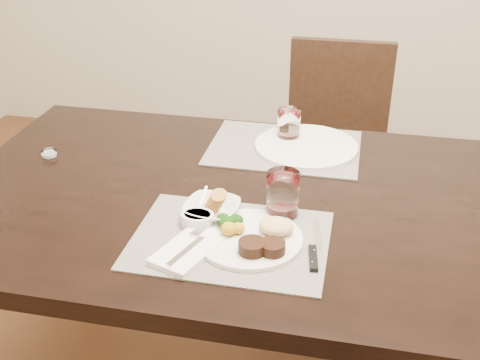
% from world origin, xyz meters
% --- Properties ---
extents(dining_table, '(2.00, 1.00, 0.75)m').
position_xyz_m(dining_table, '(0.00, 0.00, 0.67)').
color(dining_table, black).
rests_on(dining_table, ground).
extents(chair_far, '(0.42, 0.42, 0.90)m').
position_xyz_m(chair_far, '(0.00, 0.93, 0.50)').
color(chair_far, black).
rests_on(chair_far, ground).
extents(placemat_near, '(0.46, 0.34, 0.00)m').
position_xyz_m(placemat_near, '(-0.18, -0.22, 0.75)').
color(placemat_near, slate).
rests_on(placemat_near, dining_table).
extents(placemat_far, '(0.46, 0.34, 0.00)m').
position_xyz_m(placemat_far, '(-0.13, 0.31, 0.75)').
color(placemat_far, slate).
rests_on(placemat_far, dining_table).
extents(dinner_plate, '(0.25, 0.25, 0.05)m').
position_xyz_m(dinner_plate, '(-0.12, -0.21, 0.77)').
color(dinner_plate, silver).
rests_on(dinner_plate, placemat_near).
extents(napkin_fork, '(0.16, 0.21, 0.02)m').
position_xyz_m(napkin_fork, '(-0.26, -0.28, 0.76)').
color(napkin_fork, silver).
rests_on(napkin_fork, placemat_near).
extents(steak_knife, '(0.03, 0.22, 0.01)m').
position_xyz_m(steak_knife, '(0.02, -0.23, 0.76)').
color(steak_knife, white).
rests_on(steak_knife, placemat_near).
extents(cracker_bowl, '(0.15, 0.15, 0.06)m').
position_xyz_m(cracker_bowl, '(-0.25, -0.12, 0.77)').
color(cracker_bowl, silver).
rests_on(cracker_bowl, placemat_near).
extents(sauce_ramekin, '(0.08, 0.12, 0.07)m').
position_xyz_m(sauce_ramekin, '(-0.27, -0.17, 0.77)').
color(sauce_ramekin, silver).
rests_on(sauce_ramekin, placemat_near).
extents(wine_glass_near, '(0.08, 0.08, 0.11)m').
position_xyz_m(wine_glass_near, '(-0.08, -0.08, 0.80)').
color(wine_glass_near, white).
rests_on(wine_glass_near, placemat_near).
extents(far_plate, '(0.32, 0.32, 0.01)m').
position_xyz_m(far_plate, '(-0.06, 0.32, 0.76)').
color(far_plate, silver).
rests_on(far_plate, placemat_far).
extents(wine_glass_far, '(0.07, 0.07, 0.10)m').
position_xyz_m(wine_glass_far, '(-0.13, 0.37, 0.80)').
color(wine_glass_far, white).
rests_on(wine_glass_far, placemat_far).
extents(salt_cellar, '(0.05, 0.05, 0.02)m').
position_xyz_m(salt_cellar, '(-0.81, 0.11, 0.76)').
color(salt_cellar, white).
rests_on(salt_cellar, dining_table).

